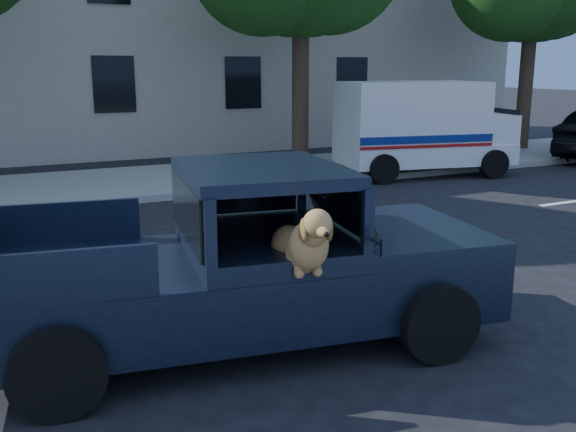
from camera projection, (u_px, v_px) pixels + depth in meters
name	position (u px, v px, depth m)	size (l,w,h in m)	color
ground	(299.00, 334.00, 6.66)	(120.00, 120.00, 0.00)	black
far_sidewalk	(114.00, 184.00, 14.67)	(60.00, 4.00, 0.15)	gray
lane_stripes	(312.00, 236.00, 10.49)	(21.60, 0.14, 0.01)	silver
building_main	(152.00, 11.00, 21.32)	(26.00, 6.00, 9.00)	beige
pickup_truck	(231.00, 286.00, 6.32)	(5.23, 2.93, 1.78)	black
mail_truck	(421.00, 135.00, 16.17)	(4.56, 2.85, 2.34)	silver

